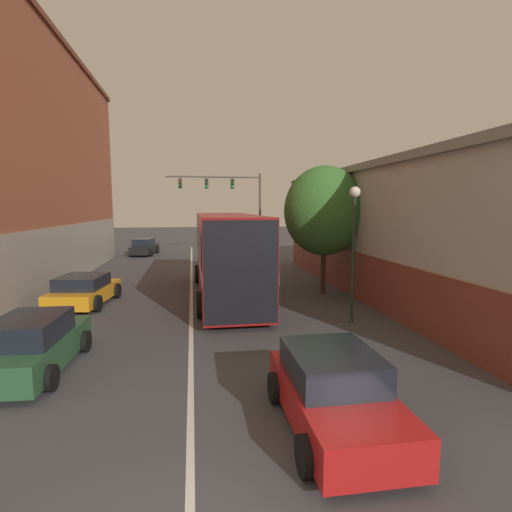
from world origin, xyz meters
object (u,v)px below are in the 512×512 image
Objects in this scene: traffic_signal_gantry at (230,196)px; street_lamp at (354,234)px; parked_car_left_far at (144,247)px; street_tree_near at (324,211)px; parked_car_left_near at (33,345)px; bus at (226,251)px; hatchback_foreground at (334,393)px; parked_car_left_mid at (84,290)px.

traffic_signal_gantry reaches higher than street_lamp.
street_lamp is at bearing -148.88° from parked_car_left_far.
street_lamp is at bearing -96.58° from street_tree_near.
parked_car_left_far is at bearing 3.16° from parked_car_left_near.
street_tree_near is at bearing -49.92° from parked_car_left_near.
hatchback_foreground is (1.04, -11.51, -1.45)m from bus.
hatchback_foreground is 0.63× the size of street_tree_near.
parked_car_left_mid is at bearing -176.49° from street_tree_near.
parked_car_left_far is (0.42, 18.18, 0.05)m from parked_car_left_mid.
parked_car_left_near is at bearing 144.58° from bus.
parked_car_left_mid is at bearing 157.55° from street_lamp.
hatchback_foreground is 12.97m from parked_car_left_mid.
parked_car_left_mid is 0.98× the size of parked_car_left_far.
parked_car_left_near is at bearing -167.69° from parked_car_left_mid.
hatchback_foreground is 0.93× the size of parked_car_left_near.
hatchback_foreground is 0.51× the size of traffic_signal_gantry.
traffic_signal_gantry is (0.44, 25.12, 4.35)m from hatchback_foreground.
street_lamp is (4.10, -4.95, 1.06)m from bus.
bus is 14.00m from traffic_signal_gantry.
street_lamp is at bearing -104.81° from parked_car_left_mid.
traffic_signal_gantry is 14.08m from street_tree_near.
street_tree_near is at bearing -90.74° from bus.
parked_car_left_far is (-5.72, 17.46, -1.46)m from bus.
bus is 18.43m from parked_car_left_far.
traffic_signal_gantry is at bearing 103.13° from street_tree_near.
parked_car_left_near reaches higher than hatchback_foreground.
hatchback_foreground is at bearing -116.27° from parked_car_left_near.
traffic_signal_gantry reaches higher than street_tree_near.
parked_car_left_near is 22.99m from traffic_signal_gantry.
bus is 2.31× the size of street_lamp.
street_lamp is at bearing -24.88° from hatchback_foreground.
parked_car_left_far is 0.88× the size of street_lamp.
parked_car_left_far reaches higher than parked_car_left_mid.
bus is at bearing 129.64° from street_lamp.
traffic_signal_gantry is (7.04, 21.45, 4.35)m from parked_car_left_near.
parked_car_left_far is at bearing 120.67° from street_tree_near.
parked_car_left_far is 24.60m from street_lamp.
traffic_signal_gantry is (7.20, -3.85, 4.36)m from parked_car_left_far.
street_lamp is at bearing -81.96° from traffic_signal_gantry.
bus is 5.01m from street_tree_near.
street_tree_near reaches higher than parked_car_left_far.
parked_car_left_far is 0.57× the size of traffic_signal_gantry.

